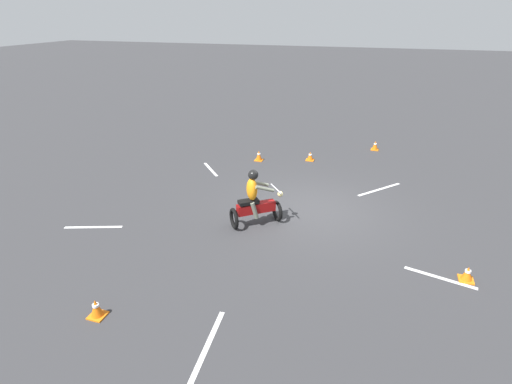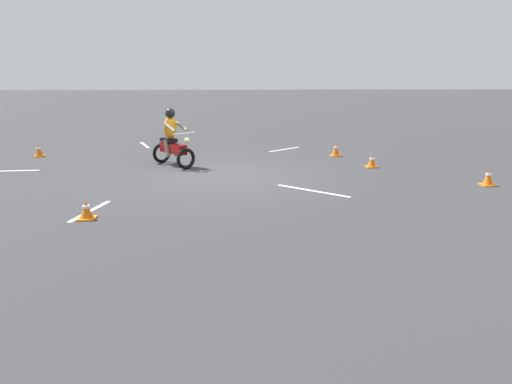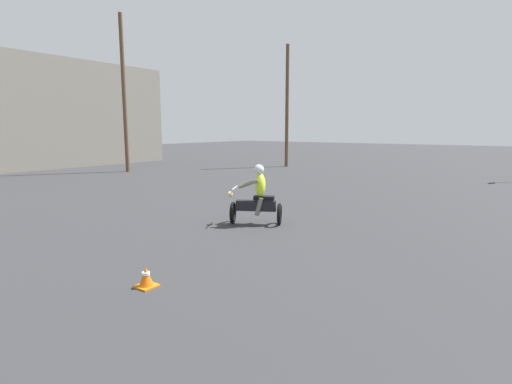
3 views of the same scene
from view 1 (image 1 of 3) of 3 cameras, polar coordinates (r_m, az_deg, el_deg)
The scene contains 12 objects.
ground_plane at distance 12.26m, azimuth 7.92°, elevation -2.52°, with size 120.00×120.00×0.00m, color #333335.
motorcycle_rider_foreground at distance 11.01m, azimuth -0.17°, elevation -1.32°, with size 1.34×1.47×1.66m.
traffic_cone_near_left at distance 16.09m, azimuth 0.42°, elevation 5.20°, with size 0.32×0.32×0.41m.
traffic_cone_near_right at distance 18.11m, azimuth 16.65°, elevation 6.37°, with size 0.32×0.32×0.40m.
traffic_cone_mid_left at distance 10.24m, azimuth 27.96°, elevation -10.29°, with size 0.32×0.32×0.35m.
traffic_cone_far_right at distance 16.26m, azimuth 7.75°, elevation 5.08°, with size 0.32×0.32×0.36m.
traffic_cone_far_center at distance 8.74m, azimuth -21.85°, elevation -15.18°, with size 0.32×0.32×0.40m.
lane_stripe_e at distance 7.70m, azimuth -7.30°, elevation -21.58°, with size 0.10×2.05×0.01m, color silver.
lane_stripe_n at distance 10.15m, azimuth 24.78°, elevation -11.05°, with size 0.10×1.55×0.01m, color silver.
lane_stripe_nw at distance 14.13m, azimuth 17.22°, elevation 0.36°, with size 0.10×1.94×0.01m, color silver.
lane_stripe_sw at distance 15.32m, azimuth -6.50°, elevation 3.24°, with size 0.10×1.50×0.01m, color silver.
lane_stripe_s at distance 12.08m, azimuth -22.21°, elevation -4.66°, with size 0.10×1.60×0.01m, color silver.
Camera 1 is at (10.82, 1.63, 5.53)m, focal length 28.00 mm.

